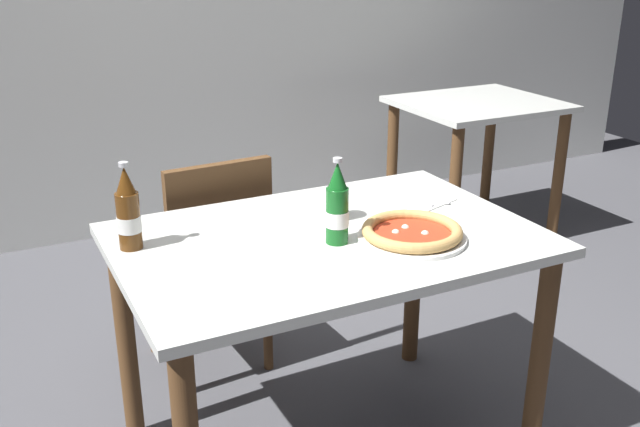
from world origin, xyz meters
TOP-DOWN VIEW (x-y plane):
  - dining_table_main at (0.00, 0.00)m, footprint 1.20×0.80m
  - chair_behind_table at (-0.16, 0.61)m, footprint 0.42×0.42m
  - dining_table_background at (1.56, 1.29)m, footprint 0.80×0.70m
  - pizza_margherita_near at (0.20, -0.14)m, footprint 0.31×0.31m
  - beer_bottle_left at (0.00, -0.06)m, footprint 0.07×0.07m
  - beer_bottle_center at (-0.53, 0.16)m, footprint 0.07×0.07m
  - napkin_with_cutlery at (0.40, 0.14)m, footprint 0.23×0.23m
  - paper_cup at (0.08, 0.11)m, footprint 0.07×0.07m

SIDE VIEW (x-z plane):
  - chair_behind_table at x=-0.16m, z-range 0.06..0.91m
  - dining_table_background at x=1.56m, z-range 0.22..0.97m
  - dining_table_main at x=0.00m, z-range 0.26..1.01m
  - napkin_with_cutlery at x=0.40m, z-range 0.75..0.76m
  - pizza_margherita_near at x=0.20m, z-range 0.75..0.79m
  - paper_cup at x=0.08m, z-range 0.75..0.84m
  - beer_bottle_left at x=0.00m, z-range 0.73..0.98m
  - beer_bottle_center at x=-0.53m, z-range 0.73..0.98m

